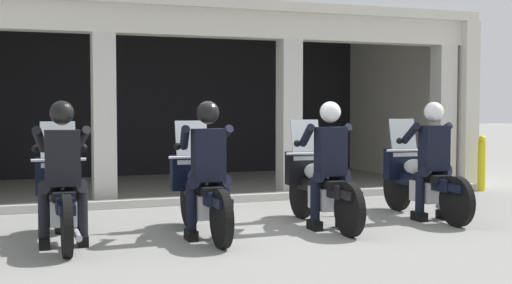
{
  "coord_description": "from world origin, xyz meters",
  "views": [
    {
      "loc": [
        -2.85,
        -7.88,
        1.52
      ],
      "look_at": [
        0.0,
        0.02,
        1.07
      ],
      "focal_mm": 46.79,
      "sensor_mm": 36.0,
      "label": 1
    }
  ],
  "objects_px": {
    "motorcycle_far_left": "(61,198)",
    "motorcycle_center_left": "(201,193)",
    "police_officer_far_left": "(62,161)",
    "bollard_kerbside": "(482,163)",
    "police_officer_center_right": "(329,154)",
    "police_officer_far_right": "(433,150)",
    "police_officer_center_left": "(208,158)",
    "motorcycle_far_right": "(420,181)",
    "motorcycle_center_right": "(320,186)"
  },
  "relations": [
    {
      "from": "motorcycle_far_left",
      "to": "motorcycle_far_right",
      "type": "distance_m",
      "value": 4.77
    },
    {
      "from": "police_officer_far_left",
      "to": "motorcycle_center_left",
      "type": "bearing_deg",
      "value": 14.12
    },
    {
      "from": "police_officer_far_left",
      "to": "police_officer_center_right",
      "type": "distance_m",
      "value": 3.18
    },
    {
      "from": "motorcycle_far_left",
      "to": "police_officer_center_right",
      "type": "height_order",
      "value": "police_officer_center_right"
    },
    {
      "from": "motorcycle_center_right",
      "to": "motorcycle_center_left",
      "type": "bearing_deg",
      "value": -170.96
    },
    {
      "from": "police_officer_center_left",
      "to": "motorcycle_far_right",
      "type": "xyz_separation_m",
      "value": [
        3.18,
        0.52,
        -0.44
      ]
    },
    {
      "from": "motorcycle_center_left",
      "to": "motorcycle_far_right",
      "type": "distance_m",
      "value": 3.19
    },
    {
      "from": "police_officer_center_right",
      "to": "motorcycle_center_left",
      "type": "bearing_deg",
      "value": 178.85
    },
    {
      "from": "motorcycle_center_left",
      "to": "motorcycle_center_right",
      "type": "xyz_separation_m",
      "value": [
        1.59,
        0.1,
        0.0
      ]
    },
    {
      "from": "motorcycle_center_right",
      "to": "bollard_kerbside",
      "type": "bearing_deg",
      "value": 32.57
    },
    {
      "from": "police_officer_center_right",
      "to": "motorcycle_far_right",
      "type": "distance_m",
      "value": 1.7
    },
    {
      "from": "bollard_kerbside",
      "to": "police_officer_far_left",
      "type": "bearing_deg",
      "value": -161.7
    },
    {
      "from": "police_officer_far_right",
      "to": "bollard_kerbside",
      "type": "distance_m",
      "value": 3.58
    },
    {
      "from": "motorcycle_far_left",
      "to": "police_officer_far_left",
      "type": "relative_size",
      "value": 1.29
    },
    {
      "from": "police_officer_center_right",
      "to": "police_officer_far_right",
      "type": "height_order",
      "value": "same"
    },
    {
      "from": "police_officer_far_left",
      "to": "police_officer_center_right",
      "type": "bearing_deg",
      "value": 7.78
    },
    {
      "from": "motorcycle_center_right",
      "to": "police_officer_far_right",
      "type": "relative_size",
      "value": 1.29
    },
    {
      "from": "motorcycle_center_left",
      "to": "police_officer_center_right",
      "type": "distance_m",
      "value": 1.66
    },
    {
      "from": "police_officer_far_left",
      "to": "motorcycle_center_right",
      "type": "height_order",
      "value": "police_officer_far_left"
    },
    {
      "from": "police_officer_center_left",
      "to": "motorcycle_far_left",
      "type": "bearing_deg",
      "value": 168.76
    },
    {
      "from": "motorcycle_center_left",
      "to": "police_officer_far_left",
      "type": "bearing_deg",
      "value": -171.12
    },
    {
      "from": "police_officer_center_right",
      "to": "motorcycle_far_right",
      "type": "relative_size",
      "value": 0.78
    },
    {
      "from": "police_officer_center_left",
      "to": "motorcycle_far_right",
      "type": "relative_size",
      "value": 0.78
    },
    {
      "from": "motorcycle_center_right",
      "to": "bollard_kerbside",
      "type": "height_order",
      "value": "motorcycle_center_right"
    },
    {
      "from": "motorcycle_far_left",
      "to": "motorcycle_far_right",
      "type": "height_order",
      "value": "same"
    },
    {
      "from": "police_officer_far_left",
      "to": "police_officer_center_right",
      "type": "height_order",
      "value": "same"
    },
    {
      "from": "motorcycle_far_left",
      "to": "police_officer_far_right",
      "type": "height_order",
      "value": "police_officer_far_right"
    },
    {
      "from": "motorcycle_far_left",
      "to": "police_officer_center_right",
      "type": "xyz_separation_m",
      "value": [
        3.18,
        -0.29,
        0.44
      ]
    },
    {
      "from": "motorcycle_far_left",
      "to": "motorcycle_center_left",
      "type": "height_order",
      "value": "same"
    },
    {
      "from": "police_officer_far_left",
      "to": "bollard_kerbside",
      "type": "relative_size",
      "value": 1.58
    },
    {
      "from": "police_officer_center_right",
      "to": "motorcycle_far_right",
      "type": "height_order",
      "value": "police_officer_center_right"
    },
    {
      "from": "motorcycle_far_left",
      "to": "police_officer_far_left",
      "type": "xyz_separation_m",
      "value": [
        -0.0,
        -0.28,
        0.44
      ]
    },
    {
      "from": "motorcycle_far_left",
      "to": "police_officer_far_left",
      "type": "height_order",
      "value": "police_officer_far_left"
    },
    {
      "from": "police_officer_far_left",
      "to": "motorcycle_center_right",
      "type": "xyz_separation_m",
      "value": [
        3.18,
        0.27,
        -0.44
      ]
    },
    {
      "from": "police_officer_far_left",
      "to": "police_officer_center_right",
      "type": "xyz_separation_m",
      "value": [
        3.18,
        -0.01,
        0.0
      ]
    },
    {
      "from": "motorcycle_center_right",
      "to": "police_officer_far_left",
      "type": "bearing_deg",
      "value": -169.71
    },
    {
      "from": "motorcycle_center_right",
      "to": "motorcycle_far_right",
      "type": "relative_size",
      "value": 1.0
    },
    {
      "from": "police_officer_far_left",
      "to": "bollard_kerbside",
      "type": "distance_m",
      "value": 7.85
    },
    {
      "from": "police_officer_center_right",
      "to": "police_officer_far_right",
      "type": "distance_m",
      "value": 1.6
    },
    {
      "from": "motorcycle_far_right",
      "to": "police_officer_far_right",
      "type": "xyz_separation_m",
      "value": [
        -0.0,
        -0.28,
        0.44
      ]
    },
    {
      "from": "police_officer_far_right",
      "to": "police_officer_far_left",
      "type": "bearing_deg",
      "value": -171.61
    },
    {
      "from": "motorcycle_center_right",
      "to": "police_officer_far_right",
      "type": "xyz_separation_m",
      "value": [
        1.59,
        -0.15,
        0.44
      ]
    },
    {
      "from": "motorcycle_far_left",
      "to": "police_officer_far_left",
      "type": "bearing_deg",
      "value": -82.3
    },
    {
      "from": "motorcycle_far_left",
      "to": "motorcycle_center_right",
      "type": "bearing_deg",
      "value": 7.78
    },
    {
      "from": "police_officer_center_left",
      "to": "police_officer_far_right",
      "type": "relative_size",
      "value": 1.0
    },
    {
      "from": "police_officer_center_right",
      "to": "bollard_kerbside",
      "type": "xyz_separation_m",
      "value": [
        4.26,
        2.47,
        -0.44
      ]
    },
    {
      "from": "motorcycle_far_left",
      "to": "police_officer_far_right",
      "type": "bearing_deg",
      "value": 6.01
    },
    {
      "from": "bollard_kerbside",
      "to": "motorcycle_center_left",
      "type": "bearing_deg",
      "value": -158.63
    },
    {
      "from": "motorcycle_far_right",
      "to": "motorcycle_center_right",
      "type": "bearing_deg",
      "value": -168.37
    },
    {
      "from": "police_officer_far_right",
      "to": "motorcycle_far_left",
      "type": "bearing_deg",
      "value": -175.01
    }
  ]
}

